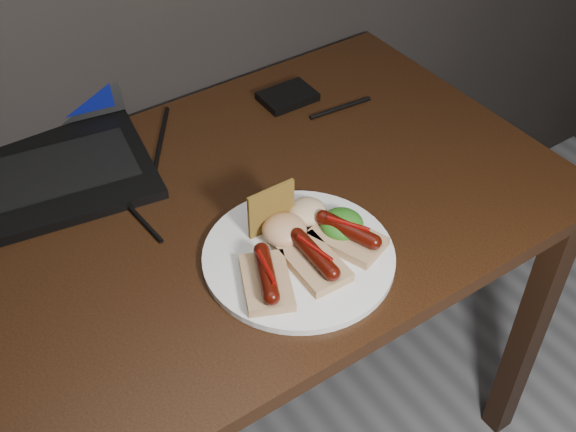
# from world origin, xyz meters

# --- Properties ---
(desk) EXTENTS (1.40, 0.70, 0.75)m
(desk) POSITION_xyz_m (0.00, 1.38, 0.66)
(desk) COLOR #311C0C
(desk) RESTS_ON ground
(laptop) EXTENTS (0.41, 0.41, 0.25)m
(laptop) POSITION_xyz_m (-0.10, 1.69, 0.80)
(laptop) COLOR black
(laptop) RESTS_ON desk
(hard_drive) EXTENTS (0.11, 0.08, 0.02)m
(hard_drive) POSITION_xyz_m (0.39, 1.60, 0.76)
(hard_drive) COLOR black
(hard_drive) RESTS_ON desk
(desk_cables) EXTENTS (1.05, 0.36, 0.01)m
(desk_cables) POSITION_xyz_m (-0.03, 1.52, 0.75)
(desk_cables) COLOR black
(desk_cables) RESTS_ON desk
(plate) EXTENTS (0.35, 0.35, 0.01)m
(plate) POSITION_xyz_m (0.15, 1.22, 0.76)
(plate) COLOR white
(plate) RESTS_ON desk
(bread_sausage_left) EXTENTS (0.11, 0.13, 0.04)m
(bread_sausage_left) POSITION_xyz_m (0.07, 1.19, 0.78)
(bread_sausage_left) COLOR tan
(bread_sausage_left) RESTS_ON plate
(bread_sausage_center) EXTENTS (0.07, 0.12, 0.04)m
(bread_sausage_center) POSITION_xyz_m (0.15, 1.18, 0.78)
(bread_sausage_center) COLOR tan
(bread_sausage_center) RESTS_ON plate
(bread_sausage_right) EXTENTS (0.10, 0.13, 0.04)m
(bread_sausage_right) POSITION_xyz_m (0.23, 1.20, 0.78)
(bread_sausage_right) COLOR tan
(bread_sausage_right) RESTS_ON plate
(crispbread) EXTENTS (0.09, 0.01, 0.08)m
(crispbread) POSITION_xyz_m (0.14, 1.29, 0.80)
(crispbread) COLOR olive
(crispbread) RESTS_ON plate
(salad_greens) EXTENTS (0.07, 0.07, 0.04)m
(salad_greens) POSITION_xyz_m (0.23, 1.22, 0.78)
(salad_greens) COLOR #175010
(salad_greens) RESTS_ON plate
(salsa_mound) EXTENTS (0.07, 0.07, 0.04)m
(salsa_mound) POSITION_xyz_m (0.15, 1.26, 0.78)
(salsa_mound) COLOR #A82F10
(salsa_mound) RESTS_ON plate
(coleslaw_mound) EXTENTS (0.06, 0.06, 0.04)m
(coleslaw_mound) POSITION_xyz_m (0.20, 1.28, 0.78)
(coleslaw_mound) COLOR beige
(coleslaw_mound) RESTS_ON plate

